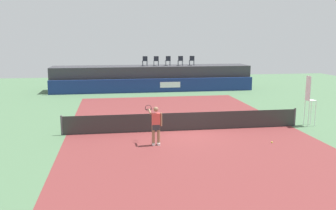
{
  "coord_description": "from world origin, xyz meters",
  "views": [
    {
      "loc": [
        -3.68,
        -18.42,
        4.86
      ],
      "look_at": [
        -0.53,
        2.0,
        1.0
      ],
      "focal_mm": 39.4,
      "sensor_mm": 36.0,
      "label": 1
    }
  ],
  "objects_px": {
    "spectator_chair_left": "(156,60)",
    "tennis_player": "(156,124)",
    "umpire_chair": "(309,97)",
    "spectator_chair_right": "(180,60)",
    "spectator_chair_far_left": "(145,60)",
    "spectator_chair_center": "(168,60)",
    "net_post_near": "(62,125)",
    "net_post_far": "(295,117)",
    "tennis_ball": "(272,142)",
    "spectator_chair_far_right": "(192,60)"
  },
  "relations": [
    {
      "from": "umpire_chair",
      "to": "tennis_ball",
      "type": "xyz_separation_m",
      "value": [
        -3.38,
        -2.91,
        -1.55
      ]
    },
    {
      "from": "spectator_chair_right",
      "to": "tennis_player",
      "type": "bearing_deg",
      "value": -104.18
    },
    {
      "from": "spectator_chair_left",
      "to": "tennis_player",
      "type": "bearing_deg",
      "value": -97.05
    },
    {
      "from": "net_post_near",
      "to": "tennis_ball",
      "type": "relative_size",
      "value": 14.71
    },
    {
      "from": "spectator_chair_right",
      "to": "spectator_chair_far_right",
      "type": "relative_size",
      "value": 1.0
    },
    {
      "from": "spectator_chair_center",
      "to": "net_post_far",
      "type": "distance_m",
      "value": 16.01
    },
    {
      "from": "spectator_chair_right",
      "to": "tennis_ball",
      "type": "height_order",
      "value": "spectator_chair_right"
    },
    {
      "from": "spectator_chair_center",
      "to": "net_post_far",
      "type": "height_order",
      "value": "spectator_chair_center"
    },
    {
      "from": "spectator_chair_right",
      "to": "tennis_ball",
      "type": "relative_size",
      "value": 13.06
    },
    {
      "from": "net_post_near",
      "to": "tennis_ball",
      "type": "height_order",
      "value": "net_post_near"
    },
    {
      "from": "spectator_chair_center",
      "to": "tennis_ball",
      "type": "xyz_separation_m",
      "value": [
        2.09,
        -18.06,
        -2.66
      ]
    },
    {
      "from": "spectator_chair_left",
      "to": "tennis_ball",
      "type": "distance_m",
      "value": 18.5
    },
    {
      "from": "spectator_chair_center",
      "to": "net_post_near",
      "type": "bearing_deg",
      "value": -116.94
    },
    {
      "from": "spectator_chair_left",
      "to": "spectator_chair_right",
      "type": "height_order",
      "value": "same"
    },
    {
      "from": "net_post_near",
      "to": "tennis_player",
      "type": "distance_m",
      "value": 5.06
    },
    {
      "from": "umpire_chair",
      "to": "spectator_chair_far_right",
      "type": "bearing_deg",
      "value": 102.18
    },
    {
      "from": "spectator_chair_far_left",
      "to": "net_post_far",
      "type": "relative_size",
      "value": 0.89
    },
    {
      "from": "umpire_chair",
      "to": "tennis_ball",
      "type": "bearing_deg",
      "value": -139.29
    },
    {
      "from": "tennis_player",
      "to": "tennis_ball",
      "type": "distance_m",
      "value": 5.45
    },
    {
      "from": "spectator_chair_right",
      "to": "tennis_ball",
      "type": "distance_m",
      "value": 18.21
    },
    {
      "from": "spectator_chair_right",
      "to": "umpire_chair",
      "type": "height_order",
      "value": "spectator_chair_right"
    },
    {
      "from": "spectator_chair_far_right",
      "to": "net_post_far",
      "type": "xyz_separation_m",
      "value": [
        2.48,
        -15.05,
        -2.19
      ]
    },
    {
      "from": "spectator_chair_far_left",
      "to": "umpire_chair",
      "type": "xyz_separation_m",
      "value": [
        7.59,
        -15.2,
        -1.11
      ]
    },
    {
      "from": "spectator_chair_center",
      "to": "spectator_chair_right",
      "type": "bearing_deg",
      "value": -3.61
    },
    {
      "from": "spectator_chair_right",
      "to": "spectator_chair_far_right",
      "type": "bearing_deg",
      "value": -0.79
    },
    {
      "from": "spectator_chair_center",
      "to": "net_post_far",
      "type": "relative_size",
      "value": 0.89
    },
    {
      "from": "spectator_chair_far_left",
      "to": "spectator_chair_right",
      "type": "relative_size",
      "value": 1.0
    },
    {
      "from": "spectator_chair_left",
      "to": "umpire_chair",
      "type": "xyz_separation_m",
      "value": [
        6.57,
        -15.11,
        -1.11
      ]
    },
    {
      "from": "spectator_chair_far_left",
      "to": "net_post_far",
      "type": "xyz_separation_m",
      "value": [
        6.82,
        -15.2,
        -2.19
      ]
    },
    {
      "from": "spectator_chair_center",
      "to": "tennis_ball",
      "type": "height_order",
      "value": "spectator_chair_center"
    },
    {
      "from": "spectator_chair_right",
      "to": "net_post_near",
      "type": "height_order",
      "value": "spectator_chair_right"
    },
    {
      "from": "net_post_far",
      "to": "spectator_chair_center",
      "type": "bearing_deg",
      "value": 107.26
    },
    {
      "from": "spectator_chair_right",
      "to": "spectator_chair_far_left",
      "type": "bearing_deg",
      "value": 177.78
    },
    {
      "from": "spectator_chair_far_right",
      "to": "net_post_near",
      "type": "relative_size",
      "value": 0.89
    },
    {
      "from": "spectator_chair_far_right",
      "to": "umpire_chair",
      "type": "relative_size",
      "value": 0.32
    },
    {
      "from": "spectator_chair_center",
      "to": "spectator_chair_left",
      "type": "bearing_deg",
      "value": -178.17
    },
    {
      "from": "umpire_chair",
      "to": "tennis_player",
      "type": "distance_m",
      "value": 9.07
    },
    {
      "from": "tennis_player",
      "to": "net_post_near",
      "type": "bearing_deg",
      "value": 151.74
    },
    {
      "from": "spectator_chair_far_left",
      "to": "tennis_player",
      "type": "bearing_deg",
      "value": -93.72
    },
    {
      "from": "net_post_far",
      "to": "tennis_ball",
      "type": "relative_size",
      "value": 14.71
    },
    {
      "from": "net_post_far",
      "to": "tennis_ball",
      "type": "bearing_deg",
      "value": -131.87
    },
    {
      "from": "tennis_ball",
      "to": "spectator_chair_center",
      "type": "bearing_deg",
      "value": 96.59
    },
    {
      "from": "spectator_chair_far_left",
      "to": "net_post_near",
      "type": "distance_m",
      "value": 16.34
    },
    {
      "from": "spectator_chair_center",
      "to": "net_post_near",
      "type": "distance_m",
      "value": 17.13
    },
    {
      "from": "spectator_chair_center",
      "to": "umpire_chair",
      "type": "height_order",
      "value": "spectator_chair_center"
    },
    {
      "from": "spectator_chair_left",
      "to": "tennis_ball",
      "type": "bearing_deg",
      "value": -79.98
    },
    {
      "from": "umpire_chair",
      "to": "net_post_near",
      "type": "height_order",
      "value": "umpire_chair"
    },
    {
      "from": "spectator_chair_left",
      "to": "net_post_near",
      "type": "xyz_separation_m",
      "value": [
        -6.6,
        -15.11,
        -2.19
      ]
    },
    {
      "from": "net_post_near",
      "to": "net_post_far",
      "type": "distance_m",
      "value": 12.4
    },
    {
      "from": "tennis_player",
      "to": "tennis_ball",
      "type": "height_order",
      "value": "tennis_player"
    }
  ]
}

